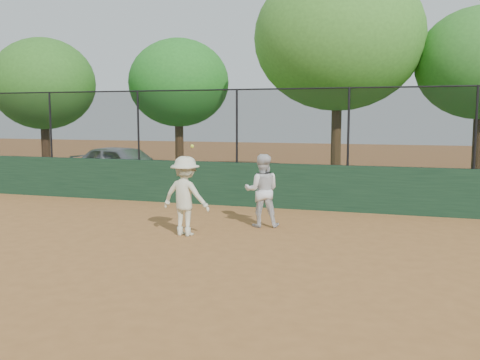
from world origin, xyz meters
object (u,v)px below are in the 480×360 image
(parked_car, at_px, (124,166))
(player_main, at_px, (185,196))
(tree_0, at_px, (43,84))
(tree_2, at_px, (338,38))
(player_second, at_px, (262,190))
(tree_1, at_px, (179,83))

(parked_car, xyz_separation_m, player_main, (5.03, -6.27, 0.09))
(tree_0, distance_m, tree_2, 11.88)
(player_second, height_order, tree_0, tree_0)
(player_main, relative_size, tree_2, 0.25)
(parked_car, height_order, tree_0, tree_0)
(tree_0, bearing_deg, tree_2, 3.44)
(tree_0, height_order, tree_1, tree_1)
(player_second, bearing_deg, player_main, 31.16)
(player_second, xyz_separation_m, tree_0, (-11.17, 7.11, 2.93))
(player_second, xyz_separation_m, player_main, (-1.28, -1.34, 0.01))
(parked_car, relative_size, tree_1, 0.76)
(player_main, distance_m, tree_0, 13.33)
(tree_0, xyz_separation_m, tree_2, (11.77, 0.71, 1.44))
(tree_2, bearing_deg, player_second, -94.35)
(player_main, bearing_deg, tree_0, 139.52)
(parked_car, bearing_deg, tree_1, 15.11)
(player_main, xyz_separation_m, tree_1, (-5.04, 10.97, 3.03))
(parked_car, height_order, tree_2, tree_2)
(player_main, bearing_deg, parked_car, 128.75)
(parked_car, xyz_separation_m, tree_1, (-0.01, 4.71, 3.11))
(player_main, distance_m, tree_1, 12.45)
(tree_2, bearing_deg, player_main, -101.56)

